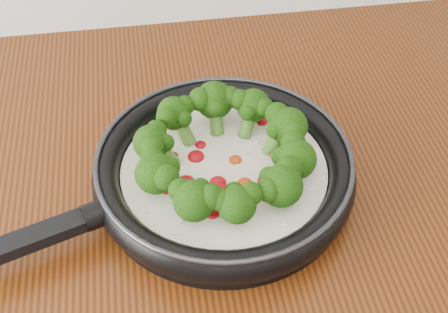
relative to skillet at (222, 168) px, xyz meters
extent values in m
cylinder|color=black|center=(0.00, 0.00, -0.03)|extent=(0.37, 0.37, 0.01)
torus|color=black|center=(0.00, 0.00, 0.00)|extent=(0.39, 0.39, 0.03)
torus|color=#2D2D33|center=(0.00, 0.00, 0.02)|extent=(0.38, 0.38, 0.01)
cube|color=black|center=(-0.22, -0.07, 0.00)|extent=(0.18, 0.08, 0.01)
cylinder|color=black|center=(-0.14, -0.05, 0.00)|extent=(0.04, 0.04, 0.03)
cylinder|color=white|center=(0.00, 0.00, -0.01)|extent=(0.30, 0.30, 0.02)
ellipsoid|color=#99070C|center=(-0.01, -0.03, 0.00)|extent=(0.03, 0.03, 0.01)
ellipsoid|color=#99070C|center=(0.04, -0.03, 0.00)|extent=(0.02, 0.02, 0.01)
ellipsoid|color=#B6370B|center=(0.02, 0.01, 0.00)|extent=(0.02, 0.02, 0.01)
ellipsoid|color=#99070C|center=(-0.04, -0.02, 0.00)|extent=(0.03, 0.03, 0.01)
ellipsoid|color=#99070C|center=(-0.03, 0.02, 0.00)|extent=(0.02, 0.02, 0.01)
ellipsoid|color=#B6370B|center=(0.06, -0.02, 0.00)|extent=(0.02, 0.02, 0.01)
ellipsoid|color=#99070C|center=(-0.02, 0.04, 0.00)|extent=(0.02, 0.02, 0.01)
ellipsoid|color=#99070C|center=(-0.06, 0.03, 0.00)|extent=(0.02, 0.02, 0.01)
ellipsoid|color=#B6370B|center=(0.07, 0.01, 0.00)|extent=(0.02, 0.02, 0.01)
ellipsoid|color=#99070C|center=(-0.01, -0.02, 0.00)|extent=(0.03, 0.03, 0.01)
ellipsoid|color=#99070C|center=(-0.02, -0.06, 0.00)|extent=(0.02, 0.02, 0.01)
ellipsoid|color=#B6370B|center=(-0.07, 0.00, 0.00)|extent=(0.02, 0.02, 0.01)
ellipsoid|color=#99070C|center=(-0.07, -0.02, 0.00)|extent=(0.03, 0.03, 0.01)
ellipsoid|color=#99070C|center=(-0.07, 0.01, 0.00)|extent=(0.02, 0.02, 0.01)
ellipsoid|color=#B6370B|center=(0.02, -0.03, 0.00)|extent=(0.02, 0.02, 0.01)
ellipsoid|color=#99070C|center=(0.06, 0.07, 0.00)|extent=(0.02, 0.02, 0.01)
ellipsoid|color=white|center=(0.09, -0.05, 0.00)|extent=(0.01, 0.01, 0.00)
ellipsoid|color=white|center=(-0.06, 0.01, 0.00)|extent=(0.01, 0.01, 0.00)
ellipsoid|color=white|center=(-0.07, -0.02, 0.00)|extent=(0.01, 0.01, 0.00)
ellipsoid|color=white|center=(0.05, 0.08, 0.00)|extent=(0.01, 0.01, 0.00)
ellipsoid|color=white|center=(-0.01, 0.05, 0.00)|extent=(0.01, 0.01, 0.00)
ellipsoid|color=white|center=(0.05, 0.04, 0.00)|extent=(0.01, 0.01, 0.00)
ellipsoid|color=white|center=(-0.06, 0.07, 0.00)|extent=(0.01, 0.01, 0.00)
ellipsoid|color=white|center=(0.02, -0.04, 0.00)|extent=(0.01, 0.01, 0.00)
ellipsoid|color=white|center=(-0.07, -0.05, 0.00)|extent=(0.01, 0.00, 0.00)
ellipsoid|color=white|center=(-0.06, -0.07, 0.00)|extent=(0.01, 0.01, 0.00)
ellipsoid|color=white|center=(-0.08, 0.01, 0.00)|extent=(0.01, 0.01, 0.00)
ellipsoid|color=white|center=(0.03, 0.02, 0.00)|extent=(0.01, 0.01, 0.00)
ellipsoid|color=white|center=(0.08, 0.00, 0.00)|extent=(0.01, 0.01, 0.00)
ellipsoid|color=white|center=(-0.05, 0.03, 0.00)|extent=(0.01, 0.01, 0.00)
ellipsoid|color=white|center=(0.02, 0.00, 0.00)|extent=(0.01, 0.01, 0.00)
ellipsoid|color=white|center=(-0.09, -0.05, 0.00)|extent=(0.01, 0.01, 0.00)
ellipsoid|color=white|center=(-0.01, 0.01, 0.00)|extent=(0.01, 0.01, 0.00)
ellipsoid|color=white|center=(-0.04, 0.07, 0.00)|extent=(0.00, 0.01, 0.00)
ellipsoid|color=white|center=(-0.06, -0.09, 0.00)|extent=(0.01, 0.01, 0.00)
ellipsoid|color=white|center=(0.05, -0.09, 0.00)|extent=(0.01, 0.01, 0.00)
ellipsoid|color=white|center=(0.07, 0.01, 0.00)|extent=(0.01, 0.01, 0.00)
ellipsoid|color=white|center=(0.00, -0.08, 0.00)|extent=(0.01, 0.01, 0.00)
cylinder|color=#51812A|center=(0.07, 0.02, 0.01)|extent=(0.03, 0.02, 0.04)
sphere|color=black|center=(0.08, 0.03, 0.03)|extent=(0.06, 0.06, 0.05)
sphere|color=black|center=(0.07, 0.04, 0.04)|extent=(0.04, 0.04, 0.03)
sphere|color=black|center=(0.08, 0.01, 0.04)|extent=(0.03, 0.03, 0.03)
sphere|color=black|center=(0.07, 0.02, 0.03)|extent=(0.03, 0.03, 0.02)
cylinder|color=#51812A|center=(0.04, 0.06, 0.01)|extent=(0.03, 0.03, 0.04)
sphere|color=black|center=(0.05, 0.07, 0.03)|extent=(0.05, 0.05, 0.04)
sphere|color=black|center=(0.03, 0.07, 0.04)|extent=(0.03, 0.03, 0.03)
sphere|color=black|center=(0.06, 0.06, 0.04)|extent=(0.03, 0.03, 0.02)
sphere|color=black|center=(0.04, 0.06, 0.03)|extent=(0.03, 0.03, 0.02)
cylinder|color=#51812A|center=(0.00, 0.07, 0.01)|extent=(0.02, 0.03, 0.04)
sphere|color=black|center=(0.00, 0.09, 0.03)|extent=(0.06, 0.06, 0.05)
sphere|color=black|center=(-0.01, 0.08, 0.04)|extent=(0.04, 0.04, 0.03)
sphere|color=black|center=(0.02, 0.08, 0.04)|extent=(0.03, 0.03, 0.03)
sphere|color=black|center=(0.00, 0.07, 0.03)|extent=(0.03, 0.03, 0.02)
cylinder|color=#51812A|center=(-0.04, 0.06, 0.01)|extent=(0.03, 0.04, 0.04)
sphere|color=black|center=(-0.05, 0.07, 0.03)|extent=(0.05, 0.05, 0.04)
sphere|color=black|center=(-0.06, 0.06, 0.04)|extent=(0.03, 0.03, 0.03)
sphere|color=black|center=(-0.03, 0.08, 0.04)|extent=(0.03, 0.03, 0.02)
sphere|color=black|center=(-0.04, 0.06, 0.03)|extent=(0.03, 0.03, 0.02)
cylinder|color=#51812A|center=(-0.06, 0.02, 0.01)|extent=(0.03, 0.02, 0.04)
sphere|color=black|center=(-0.08, 0.02, 0.03)|extent=(0.05, 0.05, 0.04)
sphere|color=black|center=(-0.08, 0.01, 0.04)|extent=(0.03, 0.03, 0.03)
sphere|color=black|center=(-0.07, 0.04, 0.04)|extent=(0.03, 0.03, 0.02)
sphere|color=black|center=(-0.06, 0.02, 0.03)|extent=(0.03, 0.03, 0.02)
cylinder|color=#51812A|center=(-0.06, -0.02, 0.01)|extent=(0.03, 0.02, 0.04)
sphere|color=black|center=(-0.08, -0.03, 0.03)|extent=(0.06, 0.06, 0.05)
sphere|color=black|center=(-0.07, -0.04, 0.04)|extent=(0.04, 0.04, 0.03)
sphere|color=black|center=(-0.08, -0.01, 0.03)|extent=(0.03, 0.03, 0.03)
sphere|color=black|center=(-0.06, -0.02, 0.03)|extent=(0.03, 0.03, 0.02)
cylinder|color=#51812A|center=(-0.03, -0.06, 0.01)|extent=(0.03, 0.03, 0.03)
sphere|color=black|center=(-0.04, -0.07, 0.03)|extent=(0.06, 0.06, 0.04)
sphere|color=black|center=(-0.02, -0.07, 0.04)|extent=(0.04, 0.04, 0.03)
sphere|color=black|center=(-0.05, -0.06, 0.03)|extent=(0.03, 0.03, 0.03)
sphere|color=black|center=(-0.03, -0.06, 0.03)|extent=(0.03, 0.03, 0.02)
cylinder|color=#51812A|center=(0.00, -0.07, 0.01)|extent=(0.02, 0.03, 0.03)
sphere|color=black|center=(0.00, -0.08, 0.03)|extent=(0.05, 0.05, 0.04)
sphere|color=black|center=(0.02, -0.08, 0.04)|extent=(0.03, 0.03, 0.03)
sphere|color=black|center=(-0.01, -0.08, 0.03)|extent=(0.03, 0.03, 0.02)
sphere|color=black|center=(0.00, -0.06, 0.03)|extent=(0.03, 0.03, 0.02)
cylinder|color=#51812A|center=(0.04, -0.05, 0.01)|extent=(0.03, 0.03, 0.04)
sphere|color=black|center=(0.05, -0.06, 0.03)|extent=(0.06, 0.06, 0.05)
sphere|color=black|center=(0.06, -0.05, 0.04)|extent=(0.04, 0.04, 0.03)
sphere|color=black|center=(0.04, -0.07, 0.03)|extent=(0.03, 0.03, 0.03)
sphere|color=black|center=(0.04, -0.05, 0.03)|extent=(0.03, 0.03, 0.02)
cylinder|color=#51812A|center=(0.06, -0.02, 0.01)|extent=(0.03, 0.02, 0.03)
sphere|color=black|center=(0.08, -0.03, 0.03)|extent=(0.06, 0.06, 0.05)
sphere|color=black|center=(0.08, -0.01, 0.03)|extent=(0.04, 0.04, 0.03)
sphere|color=black|center=(0.07, -0.04, 0.03)|extent=(0.03, 0.03, 0.03)
sphere|color=black|center=(0.06, -0.02, 0.03)|extent=(0.03, 0.03, 0.02)
camera|label=1|loc=(-0.07, -0.48, 0.50)|focal=48.30mm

